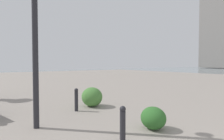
% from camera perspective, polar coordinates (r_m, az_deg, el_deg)
% --- Properties ---
extents(lamppost, '(0.98, 0.28, 4.33)m').
position_cam_1_polar(lamppost, '(5.21, -22.16, 15.56)').
color(lamppost, '#232328').
rests_on(lamppost, ground).
extents(bollard_near, '(0.13, 0.13, 0.74)m').
position_cam_1_polar(bollard_near, '(4.11, 3.22, -15.49)').
color(bollard_near, '#232328').
rests_on(bollard_near, ground).
extents(bollard_mid, '(0.13, 0.13, 0.77)m').
position_cam_1_polar(bollard_mid, '(6.60, -10.65, -8.58)').
color(bollard_mid, '#232328').
rests_on(bollard_mid, ground).
extents(shrub_low, '(0.84, 0.76, 0.71)m').
position_cam_1_polar(shrub_low, '(7.21, -6.02, -8.00)').
color(shrub_low, '#477F38').
rests_on(shrub_low, ground).
extents(shrub_round, '(0.65, 0.59, 0.55)m').
position_cam_1_polar(shrub_round, '(4.92, 12.26, -13.87)').
color(shrub_round, '#2D6628').
rests_on(shrub_round, ground).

